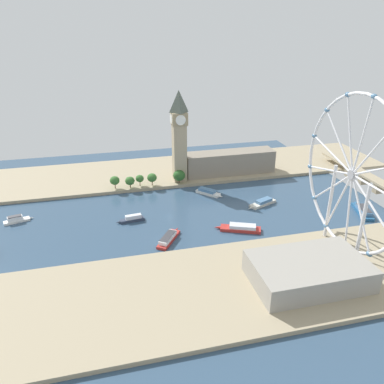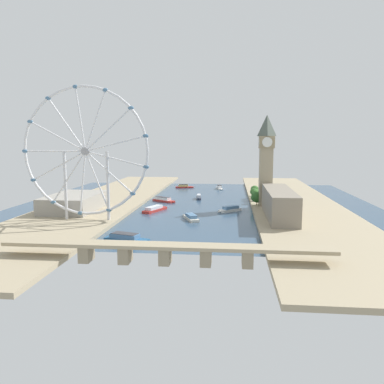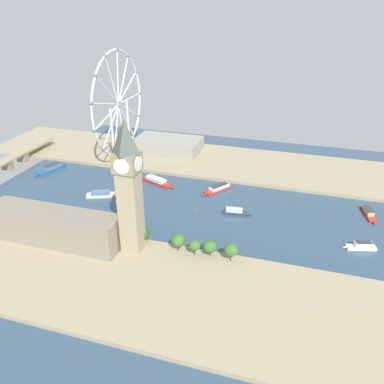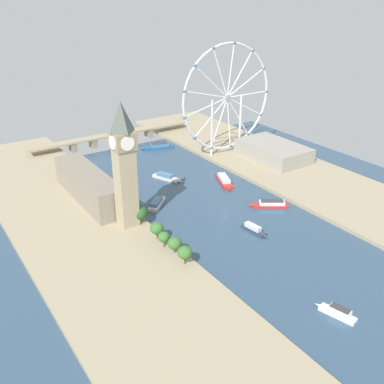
{
  "view_description": "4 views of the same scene",
  "coord_description": "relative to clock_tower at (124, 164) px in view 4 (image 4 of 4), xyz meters",
  "views": [
    {
      "loc": [
        279.63,
        -49.63,
        149.87
      ],
      "look_at": [
        -14.15,
        22.69,
        13.87
      ],
      "focal_mm": 35.38,
      "sensor_mm": 36.0,
      "label": 1
    },
    {
      "loc": [
        -35.9,
        409.9,
        68.74
      ],
      "look_at": [
        3.08,
        26.43,
        16.13
      ],
      "focal_mm": 35.98,
      "sensor_mm": 36.0,
      "label": 2
    },
    {
      "loc": [
        -267.97,
        -78.29,
        155.89
      ],
      "look_at": [
        15.64,
        8.96,
        7.01
      ],
      "focal_mm": 36.55,
      "sensor_mm": 36.0,
      "label": 3
    },
    {
      "loc": [
        -189.35,
        -237.59,
        160.86
      ],
      "look_at": [
        -10.02,
        31.02,
        10.1
      ],
      "focal_mm": 41.79,
      "sensor_mm": 36.0,
      "label": 4
    }
  ],
  "objects": [
    {
      "name": "riverbank_right",
      "position": [
        172.26,
        -23.7,
        -48.18
      ],
      "size": [
        90.0,
        520.0,
        3.0
      ],
      "primitive_type": "cube",
      "color": "tan",
      "rests_on": "ground_plane"
    },
    {
      "name": "tour_boat_1",
      "position": [
        68.54,
        61.44,
        -47.64
      ],
      "size": [
        17.28,
        31.2,
        5.05
      ],
      "rotation": [
        0.0,
        0.0,
        5.1
      ],
      "color": "beige",
      "rests_on": "ground_plane"
    },
    {
      "name": "parliament_block",
      "position": [
        -6.99,
        55.47,
        -34.97
      ],
      "size": [
        22.0,
        94.93,
        23.42
      ],
      "primitive_type": "cube",
      "color": "gray",
      "rests_on": "riverbank_left"
    },
    {
      "name": "clock_tower",
      "position": [
        0.0,
        0.0,
        0.0
      ],
      "size": [
        15.76,
        15.76,
        89.88
      ],
      "color": "tan",
      "rests_on": "riverbank_left"
    },
    {
      "name": "tree_row_embankment",
      "position": [
        7.33,
        -30.61,
        -38.87
      ],
      "size": [
        12.14,
        73.68,
        13.35
      ],
      "color": "#513823",
      "rests_on": "riverbank_left"
    },
    {
      "name": "ferris_wheel",
      "position": [
        152.52,
        82.91,
        9.03
      ],
      "size": [
        106.67,
        3.2,
        109.19
      ],
      "color": "silver",
      "rests_on": "riverbank_right"
    },
    {
      "name": "tour_boat_3",
      "position": [
        35.08,
        20.09,
        -47.46
      ],
      "size": [
        24.17,
        22.62,
        5.24
      ],
      "rotation": [
        0.0,
        0.0,
        0.74
      ],
      "color": "white",
      "rests_on": "ground_plane"
    },
    {
      "name": "tour_boat_0",
      "position": [
        50.24,
        -147.98,
        -47.37
      ],
      "size": [
        10.64,
        23.55,
        5.77
      ],
      "rotation": [
        0.0,
        0.0,
        1.83
      ],
      "color": "white",
      "rests_on": "ground_plane"
    },
    {
      "name": "tour_boat_4",
      "position": [
        104.31,
        138.22,
        -47.28
      ],
      "size": [
        36.54,
        17.95,
        5.82
      ],
      "rotation": [
        0.0,
        0.0,
        2.84
      ],
      "color": "#235684",
      "rests_on": "ground_plane"
    },
    {
      "name": "tour_boat_7",
      "position": [
        108.94,
        -32.18,
        -47.47
      ],
      "size": [
        29.95,
        22.39,
        5.19
      ],
      "rotation": [
        0.0,
        0.0,
        2.55
      ],
      "color": "#B22D28",
      "rests_on": "ground_plane"
    },
    {
      "name": "riverside_hall",
      "position": [
        180.67,
        42.23,
        -39.37
      ],
      "size": [
        43.42,
        70.33,
        14.62
      ],
      "primitive_type": "cube",
      "color": "gray",
      "rests_on": "riverbank_right"
    },
    {
      "name": "ground_plane",
      "position": [
        70.35,
        -23.7,
        -49.68
      ],
      "size": [
        373.83,
        373.83,
        0.0
      ],
      "primitive_type": "plane",
      "color": "#334C66"
    },
    {
      "name": "tour_boat_6",
      "position": [
        71.5,
        -55.63,
        -47.4
      ],
      "size": [
        7.02,
        23.59,
        5.48
      ],
      "rotation": [
        0.0,
        0.0,
        4.82
      ],
      "color": "#2D384C",
      "rests_on": "ground_plane"
    },
    {
      "name": "riverbank_left",
      "position": [
        -31.56,
        -23.7,
        -48.18
      ],
      "size": [
        90.0,
        520.0,
        3.0
      ],
      "primitive_type": "cube",
      "color": "tan",
      "rests_on": "ground_plane"
    },
    {
      "name": "river_bridge",
      "position": [
        70.35,
        181.13,
        -41.79
      ],
      "size": [
        185.83,
        12.29,
        11.09
      ],
      "color": "tan",
      "rests_on": "ground_plane"
    },
    {
      "name": "tour_boat_2",
      "position": [
        107.25,
        25.76,
        -47.5
      ],
      "size": [
        19.89,
        36.25,
        5.19
      ],
      "rotation": [
        0.0,
        0.0,
        4.32
      ],
      "color": "#B22D28",
      "rests_on": "ground_plane"
    }
  ]
}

